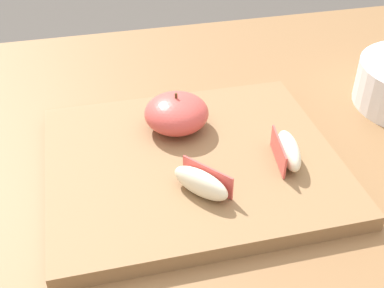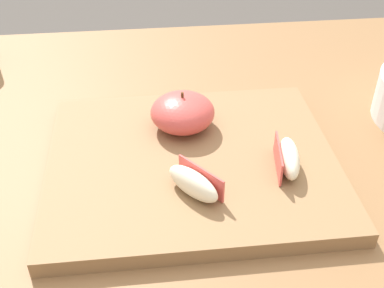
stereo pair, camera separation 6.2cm
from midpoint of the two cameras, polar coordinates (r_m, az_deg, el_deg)
dining_table at (r=0.75m, az=1.99°, el=-7.48°), size 1.25×0.86×0.76m
cutting_board at (r=0.64m, az=-2.78°, el=-2.31°), size 0.37×0.31×0.02m
apple_half_skin_up at (r=0.67m, az=-4.44°, el=3.47°), size 0.09×0.09×0.05m
apple_wedge_back at (r=0.62m, az=8.22°, el=-0.87°), size 0.04×0.08×0.03m
apple_wedge_middle at (r=0.57m, az=-2.05°, el=-4.60°), size 0.07×0.07×0.03m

